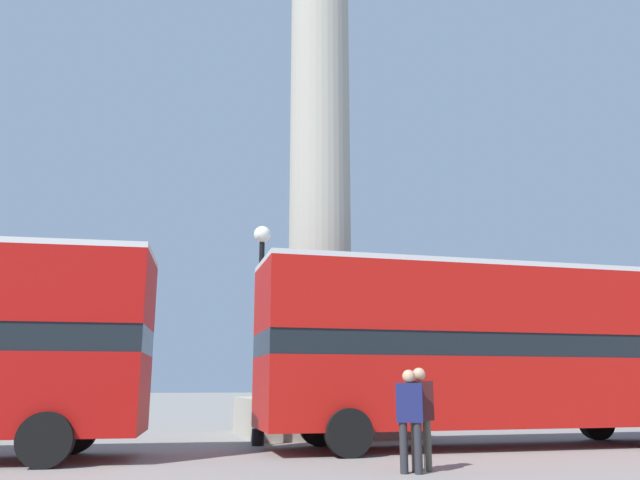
{
  "coord_description": "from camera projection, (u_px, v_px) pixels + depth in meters",
  "views": [
    {
      "loc": [
        -4.88,
        -19.01,
        1.48
      ],
      "look_at": [
        0.0,
        0.0,
        6.04
      ],
      "focal_mm": 35.0,
      "sensor_mm": 36.0,
      "label": 1
    }
  ],
  "objects": [
    {
      "name": "pedestrian_near_lamp",
      "position": [
        410.0,
        414.0,
        10.76
      ],
      "size": [
        0.49,
        0.37,
        1.73
      ],
      "rotation": [
        0.0,
        0.0,
        5.81
      ],
      "color": "#28282D",
      "rests_on": "ground_plane"
    },
    {
      "name": "street_lamp",
      "position": [
        261.0,
        312.0,
        16.16
      ],
      "size": [
        0.45,
        0.45,
        5.61
      ],
      "color": "black",
      "rests_on": "ground_plane"
    },
    {
      "name": "ground_plane",
      "position": [
        320.0,
        435.0,
        18.79
      ],
      "size": [
        200.0,
        200.0,
        0.0
      ],
      "primitive_type": "plane",
      "color": "gray"
    },
    {
      "name": "monument_column",
      "position": [
        320.0,
        180.0,
        20.61
      ],
      "size": [
        4.72,
        4.72,
        21.04
      ],
      "color": "#A39E8E",
      "rests_on": "ground_plane"
    },
    {
      "name": "pedestrian_by_plinth",
      "position": [
        420.0,
        412.0,
        11.03
      ],
      "size": [
        0.49,
        0.26,
        1.77
      ],
      "rotation": [
        0.0,
        0.0,
        0.18
      ],
      "color": "#4C473D",
      "rests_on": "ground_plane"
    },
    {
      "name": "bus_a",
      "position": [
        485.0,
        346.0,
        15.52
      ],
      "size": [
        11.29,
        2.91,
        4.36
      ],
      "rotation": [
        0.0,
        0.0,
        -0.01
      ],
      "color": "#B7140F",
      "rests_on": "ground_plane"
    }
  ]
}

